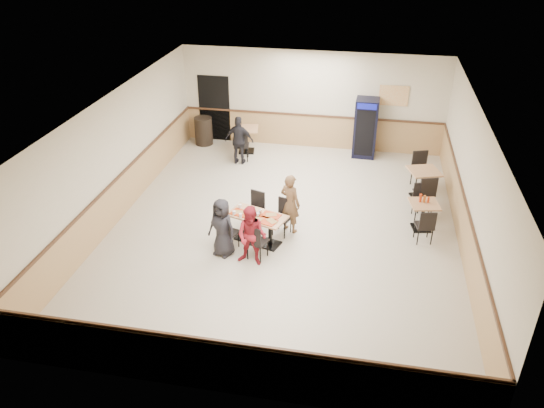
% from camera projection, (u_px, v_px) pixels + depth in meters
% --- Properties ---
extents(ground, '(10.00, 10.00, 0.00)m').
position_uv_depth(ground, '(284.00, 227.00, 12.53)').
color(ground, beige).
rests_on(ground, ground).
extents(room_shell, '(10.00, 10.00, 10.00)m').
position_uv_depth(room_shell, '(366.00, 166.00, 14.14)').
color(room_shell, silver).
rests_on(room_shell, ground).
extents(main_table, '(1.42, 1.01, 0.69)m').
position_uv_depth(main_table, '(257.00, 224.00, 11.78)').
color(main_table, black).
rests_on(main_table, ground).
extents(main_chairs, '(1.55, 1.78, 0.87)m').
position_uv_depth(main_chairs, '(256.00, 224.00, 11.81)').
color(main_chairs, black).
rests_on(main_chairs, ground).
extents(diner_woman_left, '(0.76, 0.62, 1.33)m').
position_uv_depth(diner_woman_left, '(222.00, 228.00, 11.26)').
color(diner_woman_left, black).
rests_on(diner_woman_left, ground).
extents(diner_woman_right, '(0.72, 0.59, 1.35)m').
position_uv_depth(diner_woman_right, '(252.00, 236.00, 10.95)').
color(diner_woman_right, maroon).
rests_on(diner_woman_right, ground).
extents(diner_man_opposite, '(0.62, 0.54, 1.43)m').
position_uv_depth(diner_man_opposite, '(290.00, 203.00, 12.08)').
color(diner_man_opposite, brown).
rests_on(diner_man_opposite, ground).
extents(lone_diner, '(0.85, 0.37, 1.44)m').
position_uv_depth(lone_diner, '(239.00, 140.00, 15.34)').
color(lone_diner, black).
rests_on(lone_diner, ground).
extents(tabletop_clutter, '(1.16, 0.72, 0.12)m').
position_uv_depth(tabletop_clutter, '(256.00, 216.00, 11.62)').
color(tabletop_clutter, '#A82C0B').
rests_on(tabletop_clutter, main_table).
extents(side_table_near, '(0.75, 0.75, 0.68)m').
position_uv_depth(side_table_near, '(423.00, 212.00, 12.27)').
color(side_table_near, black).
rests_on(side_table_near, ground).
extents(side_table_near_chair_south, '(0.47, 0.47, 0.86)m').
position_uv_depth(side_table_near_chair_south, '(424.00, 225.00, 11.81)').
color(side_table_near_chair_south, black).
rests_on(side_table_near_chair_south, ground).
extents(side_table_near_chair_north, '(0.47, 0.47, 0.86)m').
position_uv_depth(side_table_near_chair_north, '(422.00, 201.00, 12.74)').
color(side_table_near_chair_north, black).
rests_on(side_table_near_chair_north, ground).
extents(side_table_far, '(0.93, 0.93, 0.78)m').
position_uv_depth(side_table_far, '(423.00, 180.00, 13.57)').
color(side_table_far, black).
rests_on(side_table_far, ground).
extents(side_table_far_chair_south, '(0.58, 0.58, 0.99)m').
position_uv_depth(side_table_far_chair_south, '(424.00, 192.00, 13.04)').
color(side_table_far_chair_south, black).
rests_on(side_table_far_chair_south, ground).
extents(side_table_far_chair_north, '(0.58, 0.58, 0.99)m').
position_uv_depth(side_table_far_chair_north, '(421.00, 170.00, 14.12)').
color(side_table_far_chair_north, black).
rests_on(side_table_far_chair_north, ground).
extents(condiment_caddy, '(0.23, 0.06, 0.20)m').
position_uv_depth(condiment_caddy, '(424.00, 199.00, 12.16)').
color(condiment_caddy, '#B62F0D').
rests_on(condiment_caddy, side_table_near).
extents(back_table, '(0.83, 0.83, 0.77)m').
position_uv_depth(back_table, '(246.00, 136.00, 16.19)').
color(back_table, black).
rests_on(back_table, ground).
extents(back_table_chair_lone, '(0.52, 0.52, 0.98)m').
position_uv_depth(back_table_chair_lone, '(242.00, 145.00, 15.67)').
color(back_table_chair_lone, black).
rests_on(back_table_chair_lone, ground).
extents(pepsi_cooler, '(0.69, 0.70, 1.77)m').
position_uv_depth(pepsi_cooler, '(366.00, 128.00, 15.76)').
color(pepsi_cooler, black).
rests_on(pepsi_cooler, ground).
extents(trash_bin, '(0.56, 0.56, 0.88)m').
position_uv_depth(trash_bin, '(204.00, 131.00, 16.76)').
color(trash_bin, black).
rests_on(trash_bin, ground).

